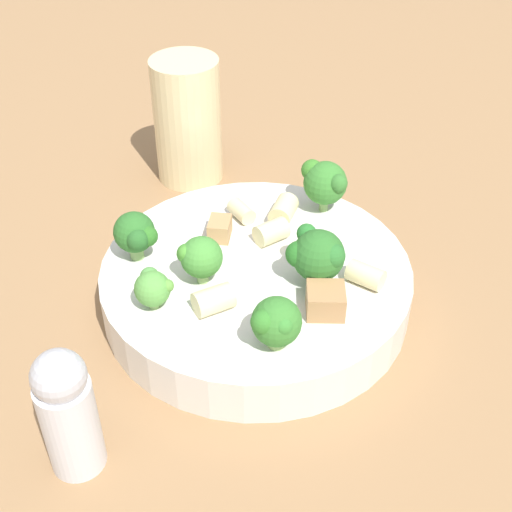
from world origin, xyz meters
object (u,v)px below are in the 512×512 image
broccoli_floret_2 (153,287)px  rigatoni_1 (271,232)px  broccoli_floret_4 (136,234)px  rigatoni_3 (366,275)px  chicken_chunk_0 (220,229)px  chicken_chunk_1 (326,301)px  broccoli_floret_1 (317,255)px  broccoli_floret_3 (200,257)px  rigatoni_2 (241,211)px  rigatoni_0 (214,300)px  rigatoni_4 (283,210)px  drinking_glass (188,127)px  broccoli_floret_0 (276,322)px  broccoli_floret_5 (325,182)px  pepper_shaker (68,412)px  pasta_bowl (256,282)px

broccoli_floret_2 → rigatoni_1: 0.11m
broccoli_floret_4 → rigatoni_3: size_ratio=1.48×
chicken_chunk_0 → chicken_chunk_1: size_ratio=0.83×
broccoli_floret_1 → rigatoni_1: broccoli_floret_1 is taller
broccoli_floret_2 → broccoli_floret_3: size_ratio=0.78×
broccoli_floret_1 → rigatoni_2: size_ratio=1.88×
rigatoni_0 → rigatoni_4: 0.12m
rigatoni_0 → rigatoni_2: rigatoni_0 is taller
rigatoni_4 → broccoli_floret_3: bearing=-35.3°
drinking_glass → rigatoni_3: bearing=38.5°
broccoli_floret_0 → rigatoni_0: 0.05m
rigatoni_2 → chicken_chunk_1: size_ratio=0.90×
broccoli_floret_3 → chicken_chunk_1: bearing=73.6°
broccoli_floret_1 → broccoli_floret_5: same height
broccoli_floret_1 → chicken_chunk_1: 0.03m
chicken_chunk_0 → rigatoni_1: bearing=86.4°
rigatoni_1 → broccoli_floret_1: bearing=35.7°
rigatoni_1 → broccoli_floret_3: bearing=-43.4°
rigatoni_3 → pepper_shaker: bearing=-52.6°
broccoli_floret_1 → broccoli_floret_2: size_ratio=1.51×
broccoli_floret_0 → chicken_chunk_0: bearing=-157.3°
broccoli_floret_0 → broccoli_floret_1: broccoli_floret_1 is taller
rigatoni_1 → drinking_glass: 0.17m
broccoli_floret_5 → rigatoni_3: 0.10m
broccoli_floret_3 → rigatoni_3: size_ratio=1.42×
broccoli_floret_2 → broccoli_floret_1: bearing=105.8°
broccoli_floret_2 → rigatoni_4: (-0.11, 0.08, -0.01)m
broccoli_floret_2 → broccoli_floret_5: (-0.12, 0.12, 0.01)m
broccoli_floret_5 → broccoli_floret_0: bearing=-11.5°
rigatoni_4 → chicken_chunk_1: size_ratio=1.00×
chicken_chunk_1 → drinking_glass: drinking_glass is taller
pasta_bowl → drinking_glass: bearing=-157.3°
chicken_chunk_1 → drinking_glass: bearing=-150.8°
rigatoni_0 → drinking_glass: (-0.22, -0.05, 0.01)m
broccoli_floret_1 → rigatoni_0: (0.03, -0.07, -0.02)m
pasta_bowl → rigatoni_1: (-0.03, 0.01, 0.02)m
rigatoni_1 → drinking_glass: size_ratio=0.21×
pasta_bowl → pepper_shaker: (0.15, -0.10, 0.02)m
rigatoni_2 → rigatoni_4: size_ratio=0.90×
broccoli_floret_5 → rigatoni_2: (0.02, -0.06, -0.02)m
pepper_shaker → chicken_chunk_1: bearing=125.2°
broccoli_floret_1 → broccoli_floret_2: broccoli_floret_1 is taller
broccoli_floret_2 → rigatoni_4: broccoli_floret_2 is taller
rigatoni_0 → drinking_glass: drinking_glass is taller
rigatoni_4 → rigatoni_2: bearing=-89.5°
broccoli_floret_0 → rigatoni_2: bearing=-166.7°
broccoli_floret_2 → broccoli_floret_4: broccoli_floret_4 is taller
broccoli_floret_1 → broccoli_floret_4: bearing=-98.4°
broccoli_floret_2 → rigatoni_4: bearing=141.7°
broccoli_floret_5 → drinking_glass: bearing=-129.5°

